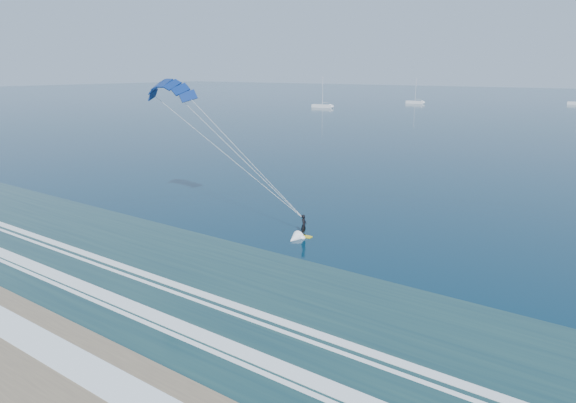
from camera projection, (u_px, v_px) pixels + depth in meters
The scene contains 4 objects.
ground at pixel (69, 352), 27.95m from camera, with size 900.00×900.00×0.00m, color #072C3D.
kitesurfer_rig at pixel (232, 149), 47.32m from camera, with size 17.50×6.19×15.07m.
sailboat_0 at pixel (322, 106), 204.01m from camera, with size 8.86×2.40×12.03m.
sailboat_1 at pixel (415, 102), 227.38m from camera, with size 7.88×2.40×10.93m.
Camera 1 is at (24.31, -13.28, 14.97)m, focal length 32.00 mm.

